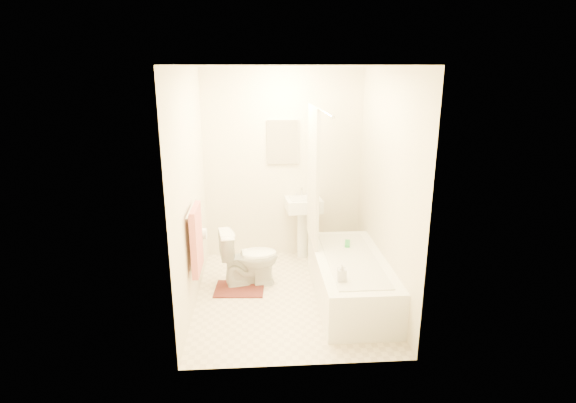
{
  "coord_description": "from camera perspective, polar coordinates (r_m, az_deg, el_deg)",
  "views": [
    {
      "loc": [
        -0.31,
        -4.39,
        2.37
      ],
      "look_at": [
        0.0,
        0.25,
        1.0
      ],
      "focal_mm": 28.0,
      "sensor_mm": 36.0,
      "label": 1
    }
  ],
  "objects": [
    {
      "name": "scrub_brush",
      "position": [
        5.12,
        7.55,
        -5.36
      ],
      "size": [
        0.09,
        0.19,
        0.04
      ],
      "primitive_type": "cube",
      "rotation": [
        0.0,
        0.0,
        -0.22
      ],
      "color": "green",
      "rests_on": "bathtub"
    },
    {
      "name": "wall_left",
      "position": [
        4.6,
        -12.32,
        1.28
      ],
      "size": [
        0.02,
        2.4,
        2.4
      ],
      "primitive_type": "cube",
      "color": "beige",
      "rests_on": "ground"
    },
    {
      "name": "ceiling",
      "position": [
        4.4,
        0.23,
        16.8
      ],
      "size": [
        2.4,
        2.4,
        0.0
      ],
      "primitive_type": "plane",
      "color": "white",
      "rests_on": "ground"
    },
    {
      "name": "soap_bottle",
      "position": [
        4.26,
        6.86,
        -8.94
      ],
      "size": [
        0.09,
        0.09,
        0.18
      ],
      "primitive_type": "imported",
      "rotation": [
        0.0,
        0.0,
        -0.04
      ],
      "color": "white",
      "rests_on": "bathtub"
    },
    {
      "name": "wall_back",
      "position": [
        5.72,
        -0.64,
        4.6
      ],
      "size": [
        2.0,
        0.02,
        2.4
      ],
      "primitive_type": "cube",
      "color": "beige",
      "rests_on": "ground"
    },
    {
      "name": "sink",
      "position": [
        5.81,
        1.92,
        -3.04
      ],
      "size": [
        0.48,
        0.4,
        0.87
      ],
      "primitive_type": null,
      "rotation": [
        0.0,
        0.0,
        0.1
      ],
      "color": "white",
      "rests_on": "floor"
    },
    {
      "name": "towel_bar",
      "position": [
        4.38,
        -12.18,
        -0.82
      ],
      "size": [
        0.02,
        0.6,
        0.02
      ],
      "primitive_type": "cylinder",
      "rotation": [
        1.57,
        0.0,
        0.0
      ],
      "color": "silver",
      "rests_on": "wall_left"
    },
    {
      "name": "floor",
      "position": [
        5.0,
        0.2,
        -11.88
      ],
      "size": [
        2.4,
        2.4,
        0.0
      ],
      "primitive_type": "plane",
      "color": "beige",
      "rests_on": "ground"
    },
    {
      "name": "bath_mat",
      "position": [
        5.15,
        -6.17,
        -10.96
      ],
      "size": [
        0.57,
        0.44,
        0.02
      ],
      "primitive_type": "cube",
      "rotation": [
        0.0,
        0.0,
        -0.07
      ],
      "color": "#49281A",
      "rests_on": "floor"
    },
    {
      "name": "bathtub",
      "position": [
        4.89,
        7.9,
        -9.72
      ],
      "size": [
        0.72,
        1.65,
        0.46
      ],
      "primitive_type": null,
      "color": "white",
      "rests_on": "floor"
    },
    {
      "name": "mirror",
      "position": [
        5.65,
        -0.64,
        7.54
      ],
      "size": [
        0.4,
        0.03,
        0.55
      ],
      "primitive_type": "cube",
      "color": "white",
      "rests_on": "wall_back"
    },
    {
      "name": "towel",
      "position": [
        4.48,
        -11.55,
        -4.73
      ],
      "size": [
        0.06,
        0.45,
        0.66
      ],
      "primitive_type": "cube",
      "color": "#CC7266",
      "rests_on": "towel_bar"
    },
    {
      "name": "shower_curtain",
      "position": [
        5.06,
        3.2,
        3.25
      ],
      "size": [
        0.04,
        0.8,
        1.55
      ],
      "primitive_type": "cube",
      "color": "silver",
      "rests_on": "curtain_rod"
    },
    {
      "name": "toilet",
      "position": [
        5.13,
        -4.94,
        -7.13
      ],
      "size": [
        0.71,
        0.48,
        0.65
      ],
      "primitive_type": "imported",
      "rotation": [
        0.0,
        0.0,
        1.74
      ],
      "color": "silver",
      "rests_on": "floor"
    },
    {
      "name": "toilet_paper",
      "position": [
        4.85,
        -10.95,
        -4.04
      ],
      "size": [
        0.11,
        0.12,
        0.12
      ],
      "primitive_type": "cylinder",
      "rotation": [
        0.0,
        1.57,
        0.0
      ],
      "color": "white",
      "rests_on": "wall_left"
    },
    {
      "name": "curtain_rod",
      "position": [
        4.55,
        3.98,
        11.7
      ],
      "size": [
        0.03,
        1.7,
        0.03
      ],
      "primitive_type": "cylinder",
      "rotation": [
        1.57,
        0.0,
        0.0
      ],
      "color": "silver",
      "rests_on": "wall_back"
    },
    {
      "name": "wall_right",
      "position": [
        4.73,
        12.39,
        1.7
      ],
      "size": [
        0.02,
        2.4,
        2.4
      ],
      "primitive_type": "cube",
      "color": "beige",
      "rests_on": "ground"
    }
  ]
}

